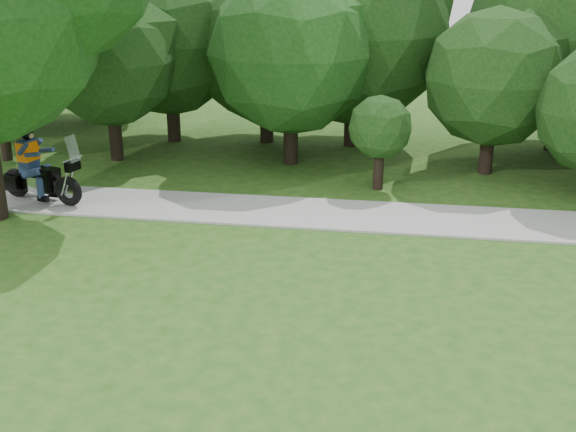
{
  "coord_description": "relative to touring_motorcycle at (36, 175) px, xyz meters",
  "views": [
    {
      "loc": [
        -0.63,
        -8.97,
        6.26
      ],
      "look_at": [
        -2.83,
        4.88,
        1.08
      ],
      "focal_mm": 45.0,
      "sensor_mm": 36.0,
      "label": 1
    }
  ],
  "objects": [
    {
      "name": "walkway",
      "position": [
        9.95,
        0.23,
        -0.73
      ],
      "size": [
        60.0,
        2.2,
        0.06
      ],
      "primitive_type": "cube",
      "color": "#9C9C97",
      "rests_on": "ground"
    },
    {
      "name": "touring_motorcycle",
      "position": [
        0.0,
        0.0,
        0.0
      ],
      "size": [
        2.51,
        1.22,
        1.94
      ],
      "rotation": [
        0.0,
        0.0,
        -0.26
      ],
      "color": "black",
      "rests_on": "walkway"
    },
    {
      "name": "ground",
      "position": [
        9.95,
        -7.77,
        -0.76
      ],
      "size": [
        100.0,
        100.0,
        0.0
      ],
      "primitive_type": "plane",
      "color": "#214E16",
      "rests_on": "ground"
    },
    {
      "name": "tree_line",
      "position": [
        12.07,
        7.08,
        2.84
      ],
      "size": [
        40.32,
        11.76,
        7.68
      ],
      "color": "black",
      "rests_on": "ground"
    }
  ]
}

